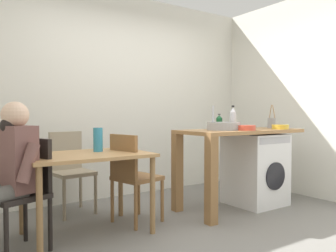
{
  "coord_description": "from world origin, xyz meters",
  "views": [
    {
      "loc": [
        -1.99,
        -2.44,
        1.1
      ],
      "look_at": [
        -0.03,
        0.45,
        0.98
      ],
      "focal_mm": 36.44,
      "sensor_mm": 36.0,
      "label": 1
    }
  ],
  "objects_px": {
    "chair_spare_by_wall": "(70,167)",
    "bottle_tall_green": "(219,122)",
    "seated_person": "(5,170)",
    "dining_table": "(87,164)",
    "washing_machine": "(255,169)",
    "chair_person_seat": "(25,188)",
    "utensil_crock": "(272,123)",
    "vase": "(98,140)",
    "bottle_squat_brown": "(233,118)",
    "mixing_bowl": "(246,127)",
    "chair_opposite": "(132,173)",
    "colander": "(280,127)"
  },
  "relations": [
    {
      "from": "mixing_bowl",
      "to": "bottle_tall_green",
      "type": "bearing_deg",
      "value": 85.64
    },
    {
      "from": "chair_person_seat",
      "to": "mixing_bowl",
      "type": "relative_size",
      "value": 4.29
    },
    {
      "from": "seated_person",
      "to": "mixing_bowl",
      "type": "height_order",
      "value": "seated_person"
    },
    {
      "from": "seated_person",
      "to": "utensil_crock",
      "type": "xyz_separation_m",
      "value": [
        3.15,
        0.03,
        0.32
      ]
    },
    {
      "from": "chair_opposite",
      "to": "bottle_squat_brown",
      "type": "height_order",
      "value": "bottle_squat_brown"
    },
    {
      "from": "chair_spare_by_wall",
      "to": "washing_machine",
      "type": "xyz_separation_m",
      "value": [
        1.99,
        -0.92,
        -0.08
      ]
    },
    {
      "from": "seated_person",
      "to": "bottle_tall_green",
      "type": "height_order",
      "value": "seated_person"
    },
    {
      "from": "dining_table",
      "to": "colander",
      "type": "relative_size",
      "value": 5.5
    },
    {
      "from": "chair_spare_by_wall",
      "to": "bottle_squat_brown",
      "type": "relative_size",
      "value": 3.15
    },
    {
      "from": "utensil_crock",
      "to": "colander",
      "type": "distance_m",
      "value": 0.33
    },
    {
      "from": "colander",
      "to": "chair_spare_by_wall",
      "type": "bearing_deg",
      "value": 152.34
    },
    {
      "from": "bottle_squat_brown",
      "to": "vase",
      "type": "bearing_deg",
      "value": 176.36
    },
    {
      "from": "dining_table",
      "to": "colander",
      "type": "height_order",
      "value": "colander"
    },
    {
      "from": "mixing_bowl",
      "to": "bottle_squat_brown",
      "type": "bearing_deg",
      "value": 68.01
    },
    {
      "from": "seated_person",
      "to": "vase",
      "type": "xyz_separation_m",
      "value": [
        0.85,
        0.23,
        0.18
      ]
    },
    {
      "from": "seated_person",
      "to": "colander",
      "type": "distance_m",
      "value": 2.99
    },
    {
      "from": "seated_person",
      "to": "bottle_tall_green",
      "type": "bearing_deg",
      "value": -103.28
    },
    {
      "from": "seated_person",
      "to": "mixing_bowl",
      "type": "bearing_deg",
      "value": -114.4
    },
    {
      "from": "vase",
      "to": "dining_table",
      "type": "bearing_deg",
      "value": -146.31
    },
    {
      "from": "chair_person_seat",
      "to": "washing_machine",
      "type": "bearing_deg",
      "value": -110.82
    },
    {
      "from": "dining_table",
      "to": "chair_spare_by_wall",
      "type": "xyz_separation_m",
      "value": [
        0.09,
        0.77,
        -0.14
      ]
    },
    {
      "from": "washing_machine",
      "to": "vase",
      "type": "xyz_separation_m",
      "value": [
        -1.93,
        0.25,
        0.42
      ]
    },
    {
      "from": "chair_spare_by_wall",
      "to": "bottle_tall_green",
      "type": "height_order",
      "value": "bottle_tall_green"
    },
    {
      "from": "chair_person_seat",
      "to": "bottle_tall_green",
      "type": "distance_m",
      "value": 2.35
    },
    {
      "from": "dining_table",
      "to": "vase",
      "type": "height_order",
      "value": "vase"
    },
    {
      "from": "colander",
      "to": "washing_machine",
      "type": "bearing_deg",
      "value": 130.74
    },
    {
      "from": "washing_machine",
      "to": "colander",
      "type": "bearing_deg",
      "value": -49.26
    },
    {
      "from": "chair_spare_by_wall",
      "to": "vase",
      "type": "relative_size",
      "value": 3.92
    },
    {
      "from": "dining_table",
      "to": "washing_machine",
      "type": "relative_size",
      "value": 1.28
    },
    {
      "from": "chair_opposite",
      "to": "mixing_bowl",
      "type": "bearing_deg",
      "value": 59.81
    },
    {
      "from": "seated_person",
      "to": "utensil_crock",
      "type": "bearing_deg",
      "value": -108.64
    },
    {
      "from": "utensil_crock",
      "to": "chair_person_seat",
      "type": "bearing_deg",
      "value": 179.59
    },
    {
      "from": "mixing_bowl",
      "to": "vase",
      "type": "height_order",
      "value": "mixing_bowl"
    },
    {
      "from": "bottle_squat_brown",
      "to": "utensil_crock",
      "type": "relative_size",
      "value": 0.95
    },
    {
      "from": "dining_table",
      "to": "bottle_squat_brown",
      "type": "xyz_separation_m",
      "value": [
        1.84,
        -0.01,
        0.41
      ]
    },
    {
      "from": "chair_opposite",
      "to": "vase",
      "type": "distance_m",
      "value": 0.48
    },
    {
      "from": "chair_spare_by_wall",
      "to": "mixing_bowl",
      "type": "xyz_separation_m",
      "value": [
        1.61,
        -1.12,
        0.44
      ]
    },
    {
      "from": "dining_table",
      "to": "mixing_bowl",
      "type": "relative_size",
      "value": 5.25
    },
    {
      "from": "bottle_tall_green",
      "to": "mixing_bowl",
      "type": "distance_m",
      "value": 0.48
    },
    {
      "from": "dining_table",
      "to": "vase",
      "type": "relative_size",
      "value": 4.79
    },
    {
      "from": "chair_person_seat",
      "to": "utensil_crock",
      "type": "bearing_deg",
      "value": -109.62
    },
    {
      "from": "vase",
      "to": "chair_spare_by_wall",
      "type": "bearing_deg",
      "value": 94.97
    },
    {
      "from": "washing_machine",
      "to": "utensil_crock",
      "type": "xyz_separation_m",
      "value": [
        0.37,
        0.05,
        0.56
      ]
    },
    {
      "from": "utensil_crock",
      "to": "washing_machine",
      "type": "bearing_deg",
      "value": -171.9
    },
    {
      "from": "bottle_tall_green",
      "to": "bottle_squat_brown",
      "type": "height_order",
      "value": "bottle_squat_brown"
    },
    {
      "from": "chair_spare_by_wall",
      "to": "bottle_squat_brown",
      "type": "distance_m",
      "value": 1.99
    },
    {
      "from": "dining_table",
      "to": "utensil_crock",
      "type": "xyz_separation_m",
      "value": [
        2.45,
        -0.1,
        0.35
      ]
    },
    {
      "from": "seated_person",
      "to": "mixing_bowl",
      "type": "xyz_separation_m",
      "value": [
        2.4,
        -0.22,
        0.28
      ]
    },
    {
      "from": "dining_table",
      "to": "washing_machine",
      "type": "bearing_deg",
      "value": -4.11
    },
    {
      "from": "bottle_tall_green",
      "to": "colander",
      "type": "bearing_deg",
      "value": -42.87
    }
  ]
}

